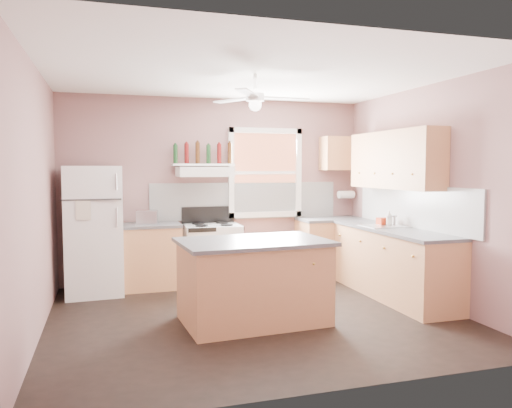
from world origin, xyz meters
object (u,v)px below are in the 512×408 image
object	(u,v)px
island	(253,283)
stove	(212,254)
refrigerator	(93,231)
toaster	(147,217)
cart	(260,259)

from	to	relation	value
island	stove	bearing A→B (deg)	88.19
refrigerator	toaster	distance (m)	0.74
stove	refrigerator	bearing A→B (deg)	-172.97
cart	island	distance (m)	2.07
refrigerator	stove	size ratio (longest dim) A/B	1.98
toaster	cart	world-z (taller)	toaster
cart	refrigerator	bearing A→B (deg)	-176.24
island	refrigerator	bearing A→B (deg)	130.11
toaster	island	distance (m)	2.21
refrigerator	toaster	xyz separation A→B (m)	(0.71, 0.15, 0.14)
cart	island	size ratio (longest dim) A/B	0.42
toaster	island	bearing A→B (deg)	-52.68
cart	island	xyz separation A→B (m)	(-0.68, -1.95, 0.12)
island	cart	bearing A→B (deg)	66.91
toaster	refrigerator	bearing A→B (deg)	-157.81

